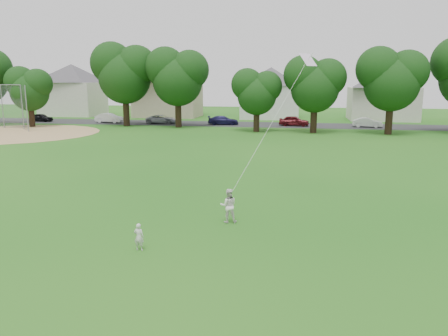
% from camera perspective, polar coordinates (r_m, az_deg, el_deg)
% --- Properties ---
extents(ground, '(160.00, 160.00, 0.00)m').
position_cam_1_polar(ground, '(16.07, -7.24, -9.26)').
color(ground, '#185814').
rests_on(ground, ground).
extents(street, '(90.00, 7.00, 0.01)m').
position_cam_1_polar(street, '(56.81, 5.35, 5.66)').
color(street, '#2D2D30').
rests_on(street, ground).
extents(dirt_infield, '(18.00, 18.00, 0.02)m').
position_cam_1_polar(dirt_infield, '(52.52, -25.76, 4.11)').
color(dirt_infield, '#9E7F51').
rests_on(dirt_infield, ground).
extents(toddler, '(0.36, 0.24, 0.95)m').
position_cam_1_polar(toddler, '(15.12, -11.05, -8.82)').
color(toddler, silver).
rests_on(toddler, ground).
extents(older_boy, '(0.78, 0.66, 1.40)m').
position_cam_1_polar(older_boy, '(17.59, 0.58, -4.94)').
color(older_boy, white).
rests_on(older_boy, ground).
extents(kite, '(2.00, 2.77, 7.80)m').
position_cam_1_polar(kite, '(19.06, 6.18, 5.76)').
color(kite, silver).
rests_on(kite, ground).
extents(tree_row, '(80.63, 9.57, 10.57)m').
position_cam_1_polar(tree_row, '(50.08, 5.67, 12.09)').
color(tree_row, black).
rests_on(tree_row, ground).
extents(parked_cars, '(46.99, 2.13, 1.28)m').
position_cam_1_polar(parked_cars, '(57.17, -3.68, 6.32)').
color(parked_cars, black).
rests_on(parked_cars, ground).
extents(house_row, '(76.61, 14.02, 10.44)m').
position_cam_1_polar(house_row, '(66.62, 4.87, 10.65)').
color(house_row, silver).
rests_on(house_row, ground).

